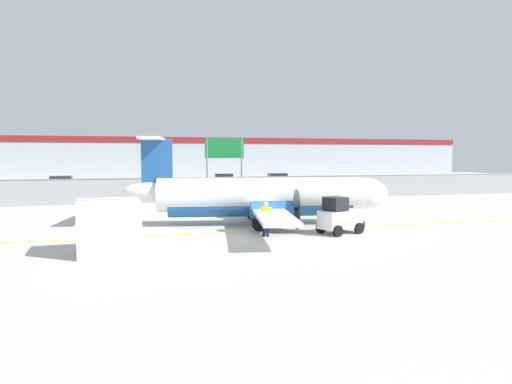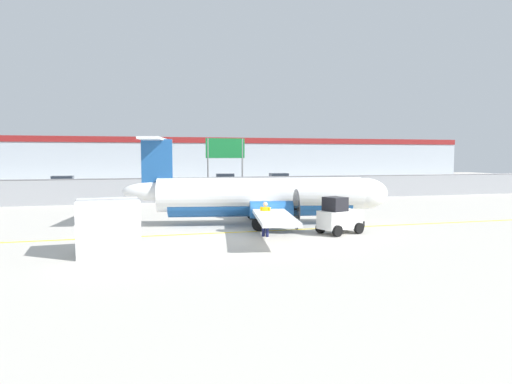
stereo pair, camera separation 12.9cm
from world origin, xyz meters
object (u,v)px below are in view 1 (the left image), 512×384
(cargo_container, at_px, (109,227))
(traffic_cone_near_left, at_px, (267,212))
(baggage_tug, at_px, (339,217))
(traffic_cone_near_right, at_px, (289,216))
(highway_sign, at_px, (224,153))
(parked_car_2, at_px, (223,180))
(commuter_airplane, at_px, (265,197))
(parked_car_1, at_px, (156,188))
(parked_car_0, at_px, (63,183))
(parked_car_3, at_px, (278,179))
(ground_crew_worker, at_px, (266,217))

(cargo_container, xyz_separation_m, traffic_cone_near_left, (9.21, 8.76, -0.79))
(baggage_tug, bearing_deg, traffic_cone_near_right, 82.15)
(highway_sign, bearing_deg, traffic_cone_near_left, -89.57)
(parked_car_2, bearing_deg, commuter_airplane, 90.72)
(baggage_tug, bearing_deg, parked_car_1, 89.31)
(commuter_airplane, height_order, cargo_container, commuter_airplane)
(parked_car_0, xyz_separation_m, parked_car_3, (25.33, 1.02, 0.00))
(cargo_container, height_order, traffic_cone_near_left, cargo_container)
(traffic_cone_near_right, height_order, highway_sign, highway_sign)
(cargo_container, bearing_deg, commuter_airplane, 31.52)
(traffic_cone_near_left, height_order, parked_car_3, parked_car_3)
(parked_car_1, xyz_separation_m, parked_car_2, (8.66, 11.09, 0.00))
(ground_crew_worker, height_order, cargo_container, cargo_container)
(traffic_cone_near_right, distance_m, highway_sign, 15.71)
(traffic_cone_near_right, relative_size, parked_car_1, 0.15)
(parked_car_3, bearing_deg, highway_sign, -123.76)
(baggage_tug, bearing_deg, commuter_airplane, 106.37)
(commuter_airplane, distance_m, traffic_cone_near_left, 3.37)
(parked_car_1, bearing_deg, cargo_container, -100.83)
(baggage_tug, distance_m, traffic_cone_near_right, 4.96)
(cargo_container, distance_m, parked_car_2, 38.10)
(ground_crew_worker, xyz_separation_m, parked_car_2, (4.58, 34.11, -0.06))
(traffic_cone_near_right, distance_m, parked_car_3, 30.46)
(traffic_cone_near_right, distance_m, parked_car_2, 29.51)
(parked_car_0, bearing_deg, parked_car_3, 2.97)
(traffic_cone_near_left, bearing_deg, ground_crew_worker, -107.11)
(traffic_cone_near_right, xyz_separation_m, highway_sign, (-0.90, 15.21, 3.83))
(parked_car_0, bearing_deg, baggage_tug, -61.37)
(parked_car_2, xyz_separation_m, parked_car_3, (7.10, -0.31, 0.00))
(ground_crew_worker, relative_size, parked_car_0, 0.40)
(parked_car_1, bearing_deg, parked_car_0, 130.62)
(commuter_airplane, relative_size, parked_car_0, 3.80)
(baggage_tug, relative_size, ground_crew_worker, 1.51)
(parked_car_0, bearing_deg, parked_car_2, 4.83)
(ground_crew_worker, distance_m, parked_car_0, 35.51)
(baggage_tug, xyz_separation_m, parked_car_2, (0.74, 34.27, 0.04))
(parked_car_1, relative_size, parked_car_3, 1.02)
(baggage_tug, relative_size, parked_car_2, 0.59)
(traffic_cone_near_right, bearing_deg, parked_car_1, 110.66)
(commuter_airplane, bearing_deg, parked_car_0, 126.81)
(ground_crew_worker, height_order, parked_car_0, same)
(traffic_cone_near_left, distance_m, parked_car_3, 28.84)
(parked_car_2, height_order, highway_sign, highway_sign)
(parked_car_2, bearing_deg, parked_car_1, 59.31)
(ground_crew_worker, height_order, highway_sign, highway_sign)
(traffic_cone_near_left, bearing_deg, highway_sign, 90.43)
(ground_crew_worker, relative_size, cargo_container, 0.67)
(cargo_container, bearing_deg, parked_car_1, 79.32)
(parked_car_0, bearing_deg, cargo_container, -78.83)
(parked_car_3, xyz_separation_m, highway_sign, (-9.74, -13.94, 3.24))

